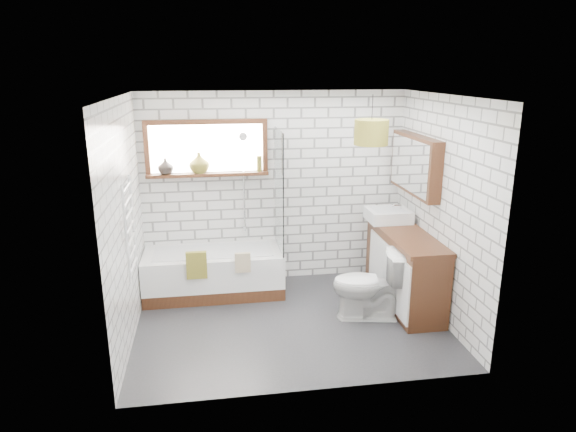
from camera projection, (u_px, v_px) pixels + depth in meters
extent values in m
cube|color=#252529|center=(290.00, 322.00, 5.82)|extent=(3.40, 2.60, 0.01)
cube|color=white|center=(290.00, 95.00, 5.12)|extent=(3.40, 2.60, 0.01)
cube|color=white|center=(274.00, 188.00, 6.71)|extent=(3.40, 0.01, 2.50)
cube|color=white|center=(315.00, 259.00, 4.23)|extent=(3.40, 0.01, 2.50)
cube|color=white|center=(125.00, 223.00, 5.22)|extent=(0.01, 2.60, 2.50)
cube|color=white|center=(441.00, 209.00, 5.72)|extent=(0.01, 2.60, 2.50)
cube|color=#331A0E|center=(207.00, 149.00, 6.39)|extent=(1.52, 0.16, 0.68)
cube|color=white|center=(130.00, 228.00, 5.24)|extent=(0.06, 0.52, 1.00)
cube|color=#331A0E|center=(415.00, 164.00, 6.17)|extent=(0.16, 1.20, 0.70)
cylinder|color=silver|center=(244.00, 183.00, 6.58)|extent=(0.02, 0.02, 1.30)
cube|color=white|center=(214.00, 272.00, 6.49)|extent=(1.72, 0.76, 0.56)
cube|color=white|center=(279.00, 191.00, 6.33)|extent=(0.02, 0.72, 1.50)
cube|color=olive|center=(197.00, 265.00, 6.03)|extent=(0.24, 0.07, 0.33)
cube|color=tan|center=(243.00, 263.00, 6.11)|extent=(0.19, 0.05, 0.24)
cube|color=#331A0E|center=(404.00, 268.00, 6.19)|extent=(0.51, 1.57, 0.90)
cube|color=white|center=(388.00, 215.00, 6.49)|extent=(0.52, 0.46, 0.15)
cylinder|color=silver|center=(401.00, 211.00, 6.50)|extent=(0.03, 0.03, 0.15)
imported|color=white|center=(368.00, 285.00, 5.80)|extent=(0.59, 0.87, 0.81)
imported|color=olive|center=(199.00, 164.00, 6.40)|extent=(0.31, 0.31, 0.26)
imported|color=black|center=(166.00, 168.00, 6.34)|extent=(0.21, 0.21, 0.20)
cylinder|color=olive|center=(259.00, 165.00, 6.52)|extent=(0.07, 0.07, 0.20)
cylinder|color=olive|center=(371.00, 132.00, 5.53)|extent=(0.37, 0.37, 0.27)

